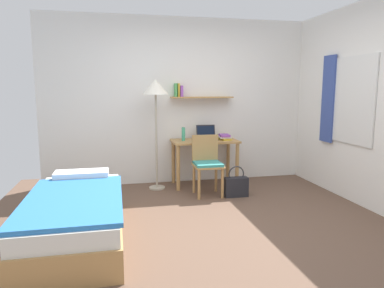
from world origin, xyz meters
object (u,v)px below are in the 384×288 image
at_px(desk, 205,149).
at_px(bed, 76,217).
at_px(water_bottle, 183,134).
at_px(handbag, 236,186).
at_px(desk_chair, 207,162).
at_px(standing_lamp, 156,93).
at_px(book_stack, 225,137).
at_px(laptop, 206,136).

bearing_deg(desk, bed, -135.60).
distance_m(water_bottle, handbag, 1.14).
xyz_separation_m(desk, desk_chair, (-0.09, -0.49, -0.10)).
bearing_deg(desk, water_bottle, 178.52).
distance_m(desk_chair, standing_lamp, 1.25).
bearing_deg(bed, handbag, 26.83).
bearing_deg(bed, book_stack, 39.20).
bearing_deg(handbag, water_bottle, 131.55).
bearing_deg(desk_chair, desk, 79.71).
xyz_separation_m(bed, book_stack, (2.07, 1.69, 0.52)).
height_order(bed, book_stack, book_stack).
bearing_deg(book_stack, handbag, -92.88).
relative_size(standing_lamp, book_stack, 6.46).
relative_size(desk, book_stack, 3.99).
bearing_deg(desk, laptop, 56.14).
bearing_deg(water_bottle, desk, -1.48).
bearing_deg(laptop, book_stack, -20.14).
relative_size(bed, water_bottle, 9.00).
distance_m(standing_lamp, laptop, 1.05).
height_order(desk, book_stack, book_stack).
distance_m(standing_lamp, book_stack, 1.27).
distance_m(desk_chair, handbag, 0.53).
relative_size(standing_lamp, water_bottle, 7.92).
relative_size(standing_lamp, handbag, 3.75).
xyz_separation_m(desk_chair, book_stack, (0.41, 0.47, 0.28)).
bearing_deg(desk_chair, handbag, -27.19).
distance_m(bed, laptop, 2.59).
xyz_separation_m(desk, standing_lamp, (-0.76, -0.05, 0.86)).
bearing_deg(standing_lamp, laptop, 8.51).
bearing_deg(desk_chair, water_bottle, 115.77).
bearing_deg(handbag, desk_chair, 152.81).
relative_size(book_stack, handbag, 0.58).
bearing_deg(desk_chair, bed, -143.70).
xyz_separation_m(desk, handbag, (0.28, -0.69, -0.43)).
bearing_deg(laptop, bed, -135.21).
distance_m(desk, desk_chair, 0.51).
distance_m(standing_lamp, handbag, 1.77).
height_order(desk_chair, handbag, desk_chair).
height_order(bed, handbag, bed).
height_order(desk, handbag, desk).
bearing_deg(standing_lamp, handbag, -31.47).
xyz_separation_m(laptop, water_bottle, (-0.38, -0.06, 0.05)).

